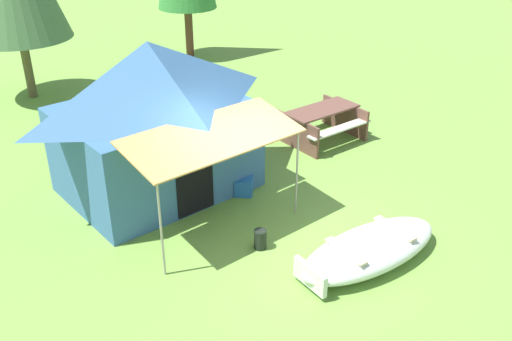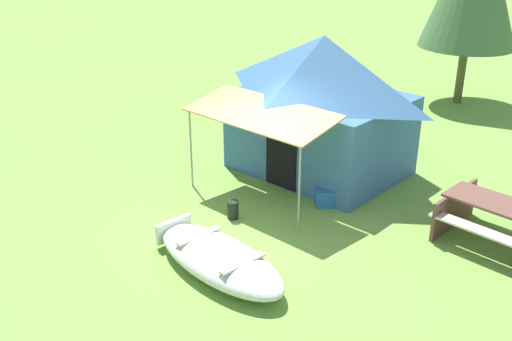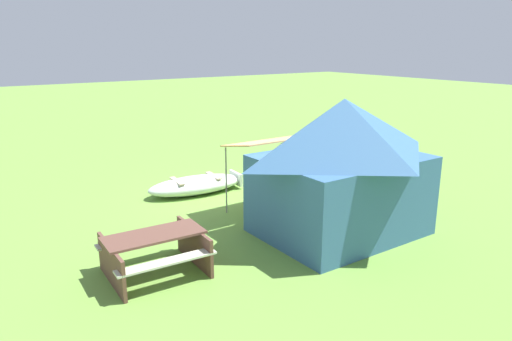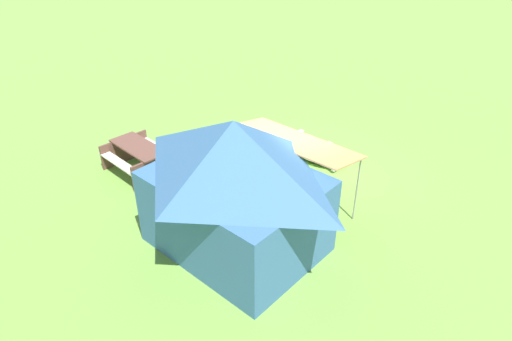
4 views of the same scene
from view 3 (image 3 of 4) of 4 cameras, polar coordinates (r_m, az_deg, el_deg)
ground_plane at (r=12.03m, az=-0.82°, el=-4.06°), size 80.00×80.00×0.00m
beached_rowboat at (r=12.93m, az=-7.20°, el=-1.68°), size 2.73×1.29×0.46m
canvas_cabin_tent at (r=10.02m, az=10.21°, el=0.66°), size 3.53×3.84×2.87m
picnic_table at (r=8.58m, az=-12.11°, el=-9.20°), size 1.78×1.51×0.75m
cooler_box at (r=10.58m, az=0.82°, el=-5.86°), size 0.60×0.60×0.33m
fuel_can at (r=12.35m, az=0.18°, el=-2.72°), size 0.27×0.27×0.34m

